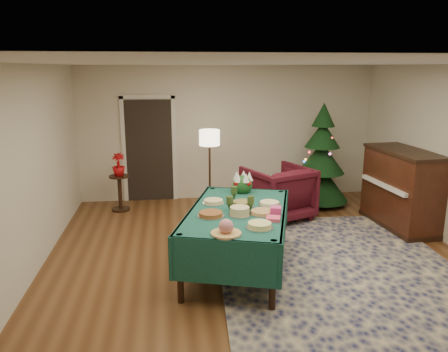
{
  "coord_description": "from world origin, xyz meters",
  "views": [
    {
      "loc": [
        -1.24,
        -5.27,
        2.64
      ],
      "look_at": [
        -0.41,
        1.05,
        1.06
      ],
      "focal_mm": 35.0,
      "sensor_mm": 36.0,
      "label": 1
    }
  ],
  "objects": [
    {
      "name": "goblet_0",
      "position": [
        -0.33,
        0.54,
        0.94
      ],
      "size": [
        0.09,
        0.09,
        0.2
      ],
      "color": "#2D471E",
      "rests_on": "buffet_table"
    },
    {
      "name": "potted_plant",
      "position": [
        -2.16,
        2.87,
        0.8
      ],
      "size": [
        0.24,
        0.42,
        0.24
      ],
      "primitive_type": "imported",
      "color": "#BA0D11",
      "rests_on": "side_table"
    },
    {
      "name": "platter_5",
      "position": [
        -0.64,
        0.4,
        0.87
      ],
      "size": [
        0.3,
        0.3,
        0.06
      ],
      "color": "silver",
      "rests_on": "buffet_table"
    },
    {
      "name": "armchair",
      "position": [
        0.69,
        2.02,
        0.53
      ],
      "size": [
        1.32,
        1.28,
        1.06
      ],
      "primitive_type": "imported",
      "rotation": [
        0.0,
        0.0,
        3.54
      ],
      "color": "#4B101C",
      "rests_on": "ground"
    },
    {
      "name": "doorway",
      "position": [
        -1.6,
        3.48,
        1.1
      ],
      "size": [
        1.08,
        0.04,
        2.16
      ],
      "color": "black",
      "rests_on": "ground"
    },
    {
      "name": "piano",
      "position": [
        2.66,
        1.35,
        0.65
      ],
      "size": [
        0.82,
        1.58,
        1.33
      ],
      "color": "black",
      "rests_on": "ground"
    },
    {
      "name": "christmas_tree",
      "position": [
        1.74,
        2.75,
        0.9
      ],
      "size": [
        1.22,
        1.22,
        2.01
      ],
      "color": "black",
      "rests_on": "ground"
    },
    {
      "name": "platter_2",
      "position": [
        -0.73,
        -0.12,
        0.87
      ],
      "size": [
        0.35,
        0.35,
        0.06
      ],
      "color": "silver",
      "rests_on": "buffet_table"
    },
    {
      "name": "platter_6",
      "position": [
        -0.27,
        0.2,
        0.88
      ],
      "size": [
        0.29,
        0.29,
        0.08
      ],
      "color": "silver",
      "rests_on": "buffet_table"
    },
    {
      "name": "gift_box",
      "position": [
        0.09,
        -0.19,
        0.89
      ],
      "size": [
        0.17,
        0.17,
        0.11
      ],
      "primitive_type": "cube",
      "rotation": [
        0.0,
        0.0,
        -0.3
      ],
      "color": "#D93C8C",
      "rests_on": "buffet_table"
    },
    {
      "name": "platter_7",
      "position": [
        0.11,
        0.24,
        0.86
      ],
      "size": [
        0.3,
        0.3,
        0.05
      ],
      "color": "silver",
      "rests_on": "buffet_table"
    },
    {
      "name": "platter_4",
      "position": [
        -0.07,
        -0.11,
        0.86
      ],
      "size": [
        0.34,
        0.34,
        0.05
      ],
      "color": "silver",
      "rests_on": "buffet_table"
    },
    {
      "name": "platter_3",
      "position": [
        -0.37,
        -0.14,
        0.89
      ],
      "size": [
        0.29,
        0.29,
        0.11
      ],
      "color": "silver",
      "rests_on": "buffet_table"
    },
    {
      "name": "centerpiece",
      "position": [
        -0.15,
        0.91,
        0.98
      ],
      "size": [
        0.3,
        0.3,
        0.35
      ],
      "color": "#1E4C1E",
      "rests_on": "buffet_table"
    },
    {
      "name": "goblet_1",
      "position": [
        -0.19,
        0.04,
        0.94
      ],
      "size": [
        0.09,
        0.09,
        0.2
      ],
      "color": "#2D471E",
      "rests_on": "buffet_table"
    },
    {
      "name": "side_table",
      "position": [
        -2.16,
        2.87,
        0.33
      ],
      "size": [
        0.38,
        0.38,
        0.68
      ],
      "color": "black",
      "rests_on": "ground"
    },
    {
      "name": "room_shell",
      "position": [
        0.0,
        0.0,
        1.35
      ],
      "size": [
        7.0,
        7.0,
        7.0
      ],
      "color": "#593319",
      "rests_on": "ground"
    },
    {
      "name": "floor_lamp",
      "position": [
        -0.47,
        2.58,
        1.32
      ],
      "size": [
        0.38,
        0.38,
        1.55
      ],
      "color": "#A57F3F",
      "rests_on": "ground"
    },
    {
      "name": "napkin_stack",
      "position": [
        0.01,
        -0.37,
        0.86
      ],
      "size": [
        0.21,
        0.21,
        0.04
      ],
      "primitive_type": "cube",
      "rotation": [
        0.0,
        0.0,
        -0.3
      ],
      "color": "#F74469",
      "rests_on": "buffet_table"
    },
    {
      "name": "buffet_table",
      "position": [
        -0.35,
        0.09,
        0.67
      ],
      "size": [
        1.83,
        2.42,
        0.84
      ],
      "color": "black",
      "rests_on": "ground"
    },
    {
      "name": "platter_1",
      "position": [
        -0.21,
        -0.61,
        0.87
      ],
      "size": [
        0.32,
        0.32,
        0.07
      ],
      "color": "silver",
      "rests_on": "buffet_table"
    },
    {
      "name": "rug",
      "position": [
        0.99,
        -0.15,
        0.01
      ],
      "size": [
        3.45,
        4.39,
        0.02
      ],
      "primitive_type": "cube",
      "rotation": [
        0.0,
        0.0,
        -0.06
      ],
      "color": "#121745",
      "rests_on": "ground"
    },
    {
      "name": "goblet_2",
      "position": [
        -0.46,
        0.07,
        0.94
      ],
      "size": [
        0.09,
        0.09,
        0.2
      ],
      "color": "#2D471E",
      "rests_on": "buffet_table"
    },
    {
      "name": "platter_0",
      "position": [
        -0.62,
        -0.76,
        0.91
      ],
      "size": [
        0.35,
        0.35,
        0.18
      ],
      "color": "silver",
      "rests_on": "buffet_table"
    }
  ]
}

